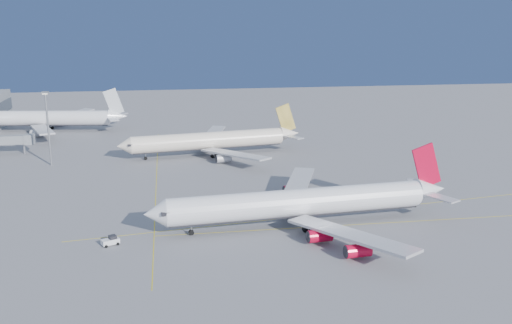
% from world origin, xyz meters
% --- Properties ---
extents(ground, '(500.00, 500.00, 0.00)m').
position_xyz_m(ground, '(0.00, 0.00, 0.00)').
color(ground, slate).
rests_on(ground, ground).
extents(jet_bridge, '(23.60, 3.60, 6.90)m').
position_xyz_m(jet_bridge, '(-93.11, 72.00, 5.17)').
color(jet_bridge, gray).
rests_on(jet_bridge, ground).
extents(taxiway_lines, '(118.86, 140.00, 0.02)m').
position_xyz_m(taxiway_lines, '(-14.71, 6.34, 0.01)').
color(taxiway_lines, '#CFBC0B').
rests_on(taxiway_lines, ground).
extents(airliner_virgin, '(72.15, 64.57, 17.79)m').
position_xyz_m(airliner_virgin, '(-5.95, -12.27, 5.36)').
color(airliner_virgin, white).
rests_on(airliner_virgin, ground).
extents(airliner_etihad, '(64.59, 59.09, 16.89)m').
position_xyz_m(airliner_etihad, '(-20.96, 60.17, 5.14)').
color(airliner_etihad, silver).
rests_on(airliner_etihad, ground).
extents(airliner_third, '(67.70, 61.93, 18.17)m').
position_xyz_m(airliner_third, '(-85.84, 113.93, 5.50)').
color(airliner_third, white).
rests_on(airliner_third, ground).
extents(pushback_tug, '(4.01, 3.32, 2.02)m').
position_xyz_m(pushback_tug, '(-48.85, -17.64, 0.94)').
color(pushback_tug, white).
rests_on(pushback_tug, ground).
extents(light_mast, '(2.06, 2.06, 23.83)m').
position_xyz_m(light_mast, '(-73.77, 54.11, 14.07)').
color(light_mast, gray).
rests_on(light_mast, ground).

